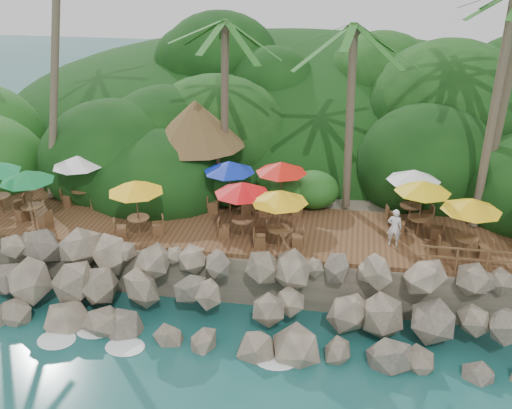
# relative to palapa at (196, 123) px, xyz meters

# --- Properties ---
(ground) EXTENTS (140.00, 140.00, 0.00)m
(ground) POSITION_rel_palapa_xyz_m (3.58, -9.69, -5.79)
(ground) COLOR #19514F
(ground) RESTS_ON ground
(land_base) EXTENTS (32.00, 25.20, 2.10)m
(land_base) POSITION_rel_palapa_xyz_m (3.58, 6.31, -4.74)
(land_base) COLOR gray
(land_base) RESTS_ON ground
(jungle_hill) EXTENTS (44.80, 28.00, 15.40)m
(jungle_hill) POSITION_rel_palapa_xyz_m (3.58, 13.81, -5.79)
(jungle_hill) COLOR #143811
(jungle_hill) RESTS_ON ground
(seawall) EXTENTS (29.00, 4.00, 2.30)m
(seawall) POSITION_rel_palapa_xyz_m (3.58, -7.69, -4.64)
(seawall) COLOR gray
(seawall) RESTS_ON ground
(terrace) EXTENTS (26.00, 5.00, 0.20)m
(terrace) POSITION_rel_palapa_xyz_m (3.58, -3.69, -3.59)
(terrace) COLOR brown
(terrace) RESTS_ON land_base
(jungle_foliage) EXTENTS (44.00, 16.00, 12.00)m
(jungle_foliage) POSITION_rel_palapa_xyz_m (3.58, 5.31, -5.79)
(jungle_foliage) COLOR #143811
(jungle_foliage) RESTS_ON ground
(foam_line) EXTENTS (25.20, 0.80, 0.06)m
(foam_line) POSITION_rel_palapa_xyz_m (3.58, -9.39, -5.76)
(foam_line) COLOR white
(foam_line) RESTS_ON ground
(palapa) EXTENTS (4.80, 4.80, 4.60)m
(palapa) POSITION_rel_palapa_xyz_m (0.00, 0.00, 0.00)
(palapa) COLOR brown
(palapa) RESTS_ON ground
(dining_clusters) EXTENTS (25.93, 5.53, 2.53)m
(dining_clusters) POSITION_rel_palapa_xyz_m (3.53, -3.83, -1.39)
(dining_clusters) COLOR brown
(dining_clusters) RESTS_ON terrace
(waiter) EXTENTS (0.63, 0.45, 1.63)m
(waiter) POSITION_rel_palapa_xyz_m (9.43, -4.35, -2.68)
(waiter) COLOR silver
(waiter) RESTS_ON terrace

